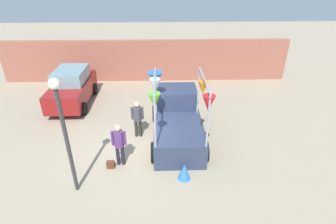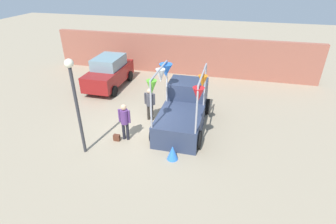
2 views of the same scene
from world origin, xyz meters
name	(u,v)px [view 2 (image 2 of 2)]	position (x,y,z in m)	size (l,w,h in m)	color
ground_plane	(146,129)	(0.00, 0.00, 0.00)	(60.00, 60.00, 0.00)	gray
vendor_truck	(184,108)	(1.58, 0.93, 0.85)	(2.39, 4.06, 3.01)	#2D3851
parked_car	(109,72)	(-3.73, 4.23, 0.94)	(1.88, 4.00, 1.88)	maroon
person_customer	(125,119)	(-0.58, -0.97, 1.02)	(0.53, 0.34, 1.68)	black
person_vendor	(150,101)	(-0.06, 0.89, 0.99)	(0.53, 0.34, 1.65)	#2D2823
handbag	(117,138)	(-0.93, -1.17, 0.14)	(0.28, 0.16, 0.28)	#592D1E
street_lamp	(75,95)	(-1.86, -2.20, 2.54)	(0.32, 0.32, 3.88)	#333338
brick_boundary_wall	(180,55)	(0.00, 7.61, 1.30)	(18.00, 0.36, 2.60)	#9E5947
folded_kite_bundle_azure	(173,153)	(1.69, -1.81, 0.30)	(0.44, 0.44, 0.60)	blue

